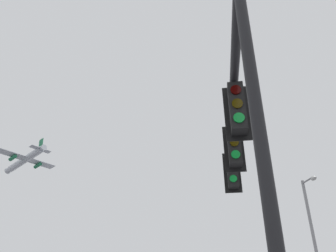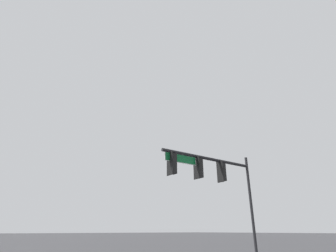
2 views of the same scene
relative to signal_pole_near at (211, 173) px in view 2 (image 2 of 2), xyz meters
The scene contains 1 object.
signal_pole_near is the anchor object (origin of this frame).
Camera 2 is at (7.93, 4.86, 1.62)m, focal length 28.00 mm.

